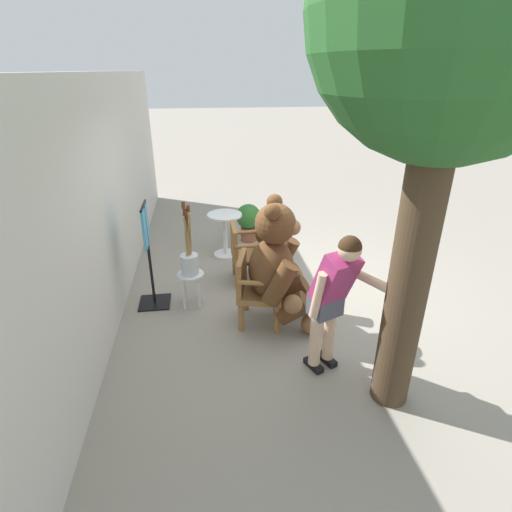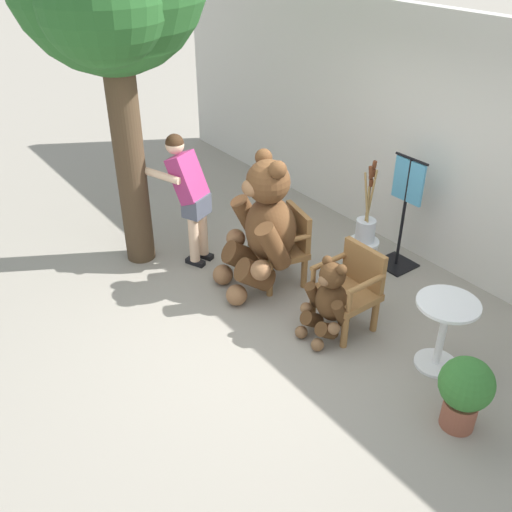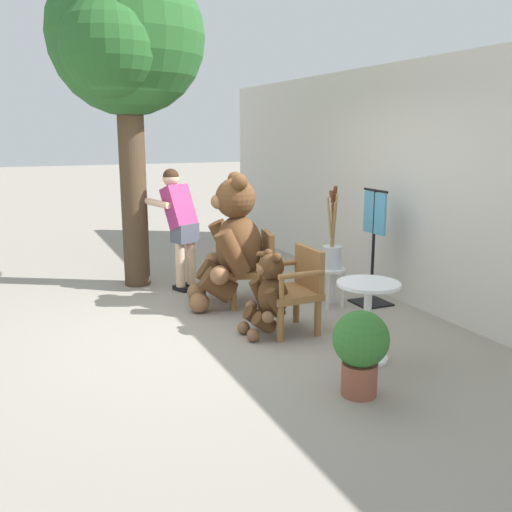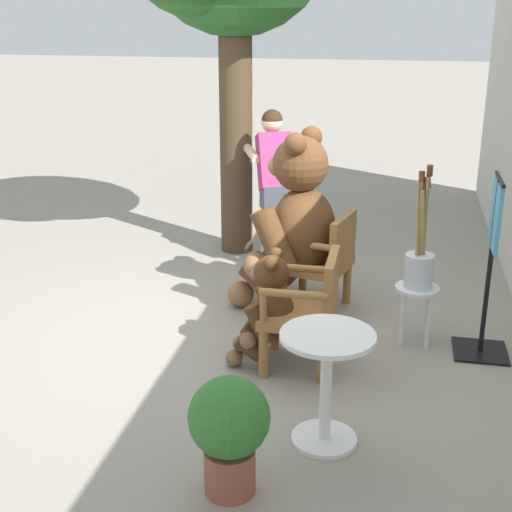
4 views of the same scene
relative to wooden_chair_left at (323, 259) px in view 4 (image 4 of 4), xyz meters
The scene contains 11 objects.
ground_plane 0.95m from the wooden_chair_left, 52.08° to the right, with size 60.00×60.00×0.00m, color gray.
wooden_chair_left is the anchor object (origin of this frame).
wooden_chair_right 1.04m from the wooden_chair_left, ahead, with size 0.56×0.52×0.86m.
teddy_bear_large 0.40m from the wooden_chair_left, 97.54° to the right, with size 0.97×0.98×1.56m.
teddy_bear_small 1.08m from the wooden_chair_left, 15.44° to the right, with size 0.52×0.49×0.86m.
person_visitor 1.25m from the wooden_chair_left, 148.90° to the right, with size 0.69×0.67×1.55m.
white_stool 0.92m from the wooden_chair_left, 58.79° to the left, with size 0.34×0.34×0.46m.
brush_bucket 0.93m from the wooden_chair_left, 58.76° to the left, with size 0.22×0.22×0.95m.
round_side_table 1.99m from the wooden_chair_left, ahead, with size 0.56×0.56×0.72m.
potted_plant 2.55m from the wooden_chair_left, ahead, with size 0.44×0.44×0.68m.
clothing_display_stand 1.42m from the wooden_chair_left, 65.86° to the left, with size 0.44×0.40×1.36m.
Camera 4 is at (5.18, 1.24, 2.51)m, focal length 50.00 mm.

